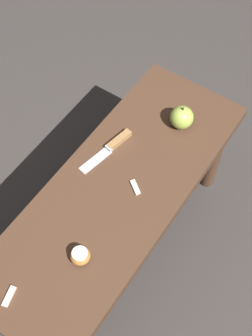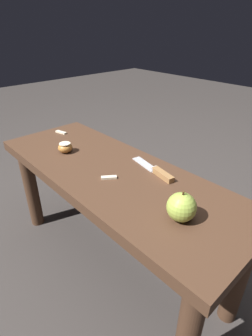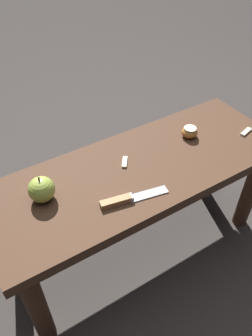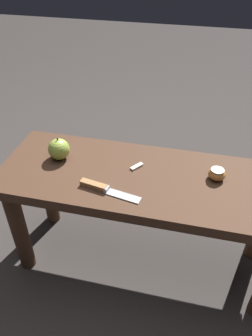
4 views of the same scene
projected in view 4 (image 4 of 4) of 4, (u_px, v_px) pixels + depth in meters
name	position (u px, v px, depth m)	size (l,w,h in m)	color
ground_plane	(141.00, 258.00, 1.46)	(8.00, 8.00, 0.00)	#383330
wooden_bench	(144.00, 195.00, 1.23)	(1.07, 0.40, 0.47)	#472D1E
knife	(101.00, 188.00, 1.11)	(0.22, 0.07, 0.02)	#B7BABF
apple_whole	(59.00, 149.00, 1.24)	(0.08, 0.08, 0.09)	#9EB747
apple_cut	(217.00, 174.00, 1.15)	(0.06, 0.06, 0.04)	#B27233
apple_slice_near_knife	(137.00, 166.00, 1.21)	(0.04, 0.05, 0.01)	beige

